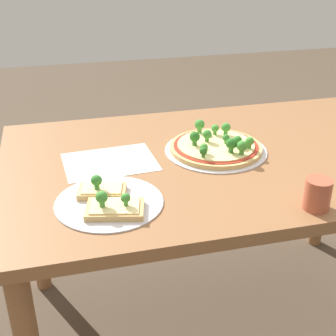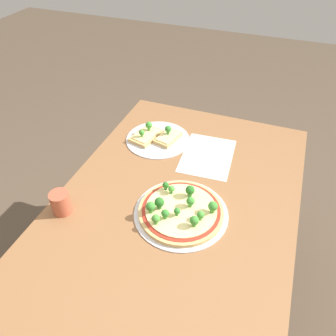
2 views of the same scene
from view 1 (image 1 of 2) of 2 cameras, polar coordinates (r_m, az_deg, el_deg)
The scene contains 6 objects.
ground_plane at distance 1.88m, azimuth 5.63°, elevation -17.99°, with size 8.00×8.00×0.00m, color brown.
dining_table at distance 1.51m, azimuth 6.67°, elevation -1.28°, with size 1.37×0.84×0.70m.
pizza_tray_whole at distance 1.49m, azimuth 5.90°, elevation 2.64°, with size 0.33×0.33×0.07m.
pizza_tray_slice at distance 1.21m, azimuth -7.22°, elevation -3.96°, with size 0.28×0.28×0.07m.
drinking_cup at distance 1.23m, azimuth 17.76°, elevation -3.06°, with size 0.07×0.07×0.08m, color #AD5138.
paper_menu at distance 1.43m, azimuth -7.10°, elevation 0.74°, with size 0.27×0.20×0.00m, color white.
Camera 1 is at (-0.49, -1.24, 1.33)m, focal length 50.00 mm.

